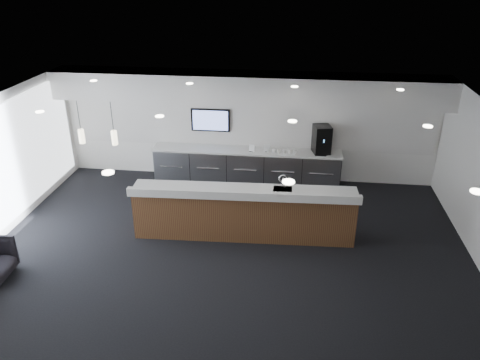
# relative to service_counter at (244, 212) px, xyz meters

# --- Properties ---
(ground) EXTENTS (10.00, 10.00, 0.00)m
(ground) POSITION_rel_service_counter_xyz_m (-0.25, -0.89, -0.58)
(ground) COLOR black
(ground) RESTS_ON ground
(ceiling) EXTENTS (10.00, 8.00, 0.02)m
(ceiling) POSITION_rel_service_counter_xyz_m (-0.25, -0.89, 2.42)
(ceiling) COLOR black
(ceiling) RESTS_ON back_wall
(back_wall) EXTENTS (10.00, 0.02, 3.00)m
(back_wall) POSITION_rel_service_counter_xyz_m (-0.25, 3.11, 0.92)
(back_wall) COLOR white
(back_wall) RESTS_ON ground
(soffit_bulkhead) EXTENTS (10.00, 0.90, 0.70)m
(soffit_bulkhead) POSITION_rel_service_counter_xyz_m (-0.25, 2.66, 2.07)
(soffit_bulkhead) COLOR silver
(soffit_bulkhead) RESTS_ON back_wall
(alcove_panel) EXTENTS (9.80, 0.06, 1.40)m
(alcove_panel) POSITION_rel_service_counter_xyz_m (-0.25, 3.08, 1.02)
(alcove_panel) COLOR silver
(alcove_panel) RESTS_ON back_wall
(back_credenza) EXTENTS (5.06, 0.66, 0.95)m
(back_credenza) POSITION_rel_service_counter_xyz_m (-0.25, 2.75, -0.10)
(back_credenza) COLOR #92969A
(back_credenza) RESTS_ON ground
(wall_tv) EXTENTS (1.05, 0.08, 0.62)m
(wall_tv) POSITION_rel_service_counter_xyz_m (-1.25, 3.02, 1.07)
(wall_tv) COLOR black
(wall_tv) RESTS_ON back_wall
(pendant_left) EXTENTS (0.12, 0.12, 0.30)m
(pendant_left) POSITION_rel_service_counter_xyz_m (-2.65, -0.09, 1.67)
(pendant_left) COLOR beige
(pendant_left) RESTS_ON ceiling
(pendant_right) EXTENTS (0.12, 0.12, 0.30)m
(pendant_right) POSITION_rel_service_counter_xyz_m (-3.35, -0.09, 1.67)
(pendant_right) COLOR beige
(pendant_right) RESTS_ON ceiling
(ceiling_can_lights) EXTENTS (7.00, 5.00, 0.02)m
(ceiling_can_lights) POSITION_rel_service_counter_xyz_m (-0.25, -0.89, 2.39)
(ceiling_can_lights) COLOR silver
(ceiling_can_lights) RESTS_ON ceiling
(service_counter) EXTENTS (4.85, 1.00, 1.49)m
(service_counter) POSITION_rel_service_counter_xyz_m (0.00, 0.00, 0.00)
(service_counter) COLOR #522A1B
(service_counter) RESTS_ON ground
(coffee_machine) EXTENTS (0.52, 0.59, 0.73)m
(coffee_machine) POSITION_rel_service_counter_xyz_m (1.72, 2.80, 0.74)
(coffee_machine) COLOR black
(coffee_machine) RESTS_ON back_credenza
(info_sign_left) EXTENTS (0.15, 0.06, 0.21)m
(info_sign_left) POSITION_rel_service_counter_xyz_m (-0.09, 2.63, 0.48)
(info_sign_left) COLOR white
(info_sign_left) RESTS_ON back_credenza
(info_sign_right) EXTENTS (0.16, 0.05, 0.21)m
(info_sign_right) POSITION_rel_service_counter_xyz_m (0.30, 2.67, 0.48)
(info_sign_right) COLOR white
(info_sign_right) RESTS_ON back_credenza
(cup_0) EXTENTS (0.10, 0.10, 0.09)m
(cup_0) POSITION_rel_service_counter_xyz_m (1.05, 2.63, 0.42)
(cup_0) COLOR white
(cup_0) RESTS_ON back_credenza
(cup_1) EXTENTS (0.14, 0.14, 0.09)m
(cup_1) POSITION_rel_service_counter_xyz_m (0.91, 2.63, 0.42)
(cup_1) COLOR white
(cup_1) RESTS_ON back_credenza
(cup_2) EXTENTS (0.12, 0.12, 0.09)m
(cup_2) POSITION_rel_service_counter_xyz_m (0.77, 2.63, 0.42)
(cup_2) COLOR white
(cup_2) RESTS_ON back_credenza
(cup_3) EXTENTS (0.13, 0.13, 0.09)m
(cup_3) POSITION_rel_service_counter_xyz_m (0.63, 2.63, 0.42)
(cup_3) COLOR white
(cup_3) RESTS_ON back_credenza
(cup_4) EXTENTS (0.14, 0.14, 0.09)m
(cup_4) POSITION_rel_service_counter_xyz_m (0.49, 2.63, 0.42)
(cup_4) COLOR white
(cup_4) RESTS_ON back_credenza
(cup_5) EXTENTS (0.11, 0.11, 0.09)m
(cup_5) POSITION_rel_service_counter_xyz_m (0.35, 2.63, 0.42)
(cup_5) COLOR white
(cup_5) RESTS_ON back_credenza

